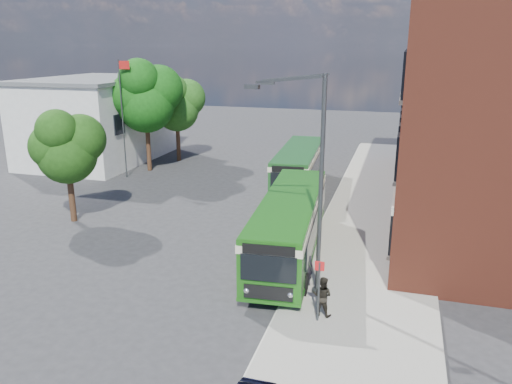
% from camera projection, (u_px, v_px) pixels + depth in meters
% --- Properties ---
extents(ground, '(120.00, 120.00, 0.00)m').
position_uv_depth(ground, '(217.00, 261.00, 24.00)').
color(ground, '#2B2A2D').
rests_on(ground, ground).
extents(pavement, '(6.00, 48.00, 0.15)m').
position_uv_depth(pavement, '(376.00, 220.00, 29.43)').
color(pavement, gray).
rests_on(pavement, ground).
extents(kerb_line, '(0.12, 48.00, 0.01)m').
position_uv_depth(kerb_line, '(324.00, 216.00, 30.28)').
color(kerb_line, beige).
rests_on(kerb_line, ground).
extents(brick_office, '(12.10, 26.00, 14.20)m').
position_uv_depth(brick_office, '(510.00, 99.00, 29.27)').
color(brick_office, maroon).
rests_on(brick_office, ground).
extents(white_building, '(9.40, 13.40, 7.30)m').
position_uv_depth(white_building, '(98.00, 119.00, 44.41)').
color(white_building, silver).
rests_on(white_building, ground).
extents(flagpole, '(0.95, 0.10, 9.00)m').
position_uv_depth(flagpole, '(123.00, 114.00, 37.94)').
color(flagpole, '#373A3C').
rests_on(flagpole, ground).
extents(street_lamp, '(2.96, 2.38, 9.00)m').
position_uv_depth(street_lamp, '(312.00, 184.00, 19.49)').
color(street_lamp, '#373A3C').
rests_on(street_lamp, ground).
extents(bus_stop_sign, '(0.35, 0.08, 2.52)m').
position_uv_depth(bus_stop_sign, '(319.00, 287.00, 18.18)').
color(bus_stop_sign, '#373A3C').
rests_on(bus_stop_sign, ground).
extents(bus_front, '(3.48, 11.69, 3.02)m').
position_uv_depth(bus_front, '(290.00, 221.00, 24.06)').
color(bus_front, '#195212').
rests_on(bus_front, ground).
extents(bus_rear, '(3.22, 10.42, 3.02)m').
position_uv_depth(bus_rear, '(299.00, 165.00, 35.49)').
color(bus_rear, '#1B4E1E').
rests_on(bus_rear, ground).
extents(pedestrian_a, '(0.72, 0.59, 1.69)m').
position_uv_depth(pedestrian_a, '(306.00, 267.00, 21.09)').
color(pedestrian_a, black).
rests_on(pedestrian_a, pavement).
extents(pedestrian_b, '(0.87, 0.74, 1.55)m').
position_uv_depth(pedestrian_b, '(322.00, 296.00, 18.75)').
color(pedestrian_b, black).
rests_on(pedestrian_b, pavement).
extents(tree_left, '(3.95, 3.75, 6.66)m').
position_uv_depth(tree_left, '(66.00, 146.00, 28.23)').
color(tree_left, '#332012').
rests_on(tree_left, ground).
extents(tree_mid, '(5.38, 5.11, 9.08)m').
position_uv_depth(tree_mid, '(146.00, 95.00, 39.73)').
color(tree_mid, '#332012').
rests_on(tree_mid, ground).
extents(tree_right, '(4.53, 4.31, 7.65)m').
position_uv_depth(tree_right, '(177.00, 103.00, 43.50)').
color(tree_right, '#332012').
rests_on(tree_right, ground).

